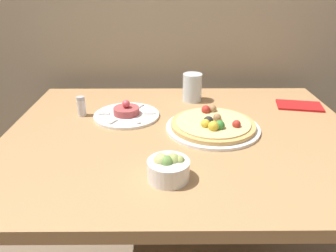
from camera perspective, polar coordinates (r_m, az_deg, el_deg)
name	(u,v)px	position (r m, az deg, el deg)	size (l,w,h in m)	color
dining_table	(182,161)	(1.11, 2.41, -6.04)	(1.15, 0.90, 0.78)	#AD7F51
pizza_plate	(213,125)	(1.09, 7.82, 0.14)	(0.31, 0.31, 0.06)	white
tartare_plate	(127,114)	(1.18, -7.22, 2.13)	(0.23, 0.23, 0.06)	white
small_bowl	(168,167)	(0.81, 0.01, -7.20)	(0.11, 0.11, 0.07)	white
drinking_glass	(192,87)	(1.32, 4.24, 6.72)	(0.08, 0.08, 0.11)	silver
napkin	(299,106)	(1.37, 21.91, 3.31)	(0.18, 0.13, 0.01)	red
salt_shaker	(81,106)	(1.22, -14.85, 3.33)	(0.03, 0.03, 0.07)	silver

